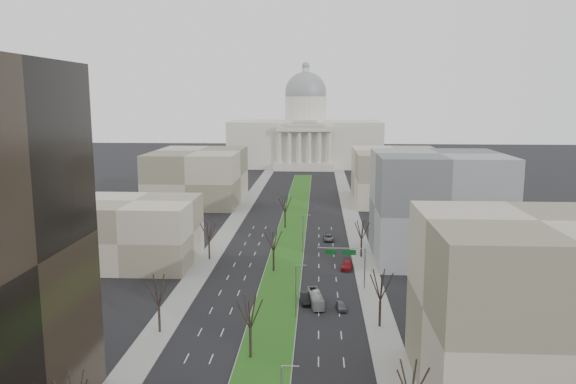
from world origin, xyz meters
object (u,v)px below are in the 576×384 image
(car_grey_near, at_px, (341,306))
(car_black, at_px, (306,298))
(box_van, at_px, (316,298))
(car_red, at_px, (347,265))
(car_grey_far, at_px, (328,238))

(car_grey_near, distance_m, car_black, 6.86)
(box_van, bearing_deg, car_grey_near, -35.24)
(car_red, distance_m, box_van, 22.51)
(car_black, distance_m, box_van, 1.99)
(car_black, distance_m, car_grey_far, 45.06)
(car_grey_near, relative_size, car_grey_far, 0.75)
(car_grey_near, xyz_separation_m, car_grey_far, (-1.40, 47.84, 0.06))
(car_black, bearing_deg, car_red, 61.17)
(car_black, bearing_deg, car_grey_near, -33.17)
(car_grey_far, bearing_deg, box_van, -96.25)
(car_red, height_order, box_van, box_van)
(car_red, height_order, car_grey_far, car_red)
(car_black, relative_size, box_van, 0.64)
(car_black, height_order, box_van, box_van)
(car_grey_far, bearing_deg, car_black, -98.57)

